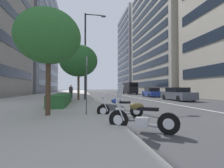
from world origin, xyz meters
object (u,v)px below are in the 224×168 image
Objects in this scene: car_far_down_avenue at (178,94)px; pedestrian_on_plaza at (71,92)px; car_approaching_light at (152,93)px; street_tree_mid_sidewalk at (79,61)px; delivery_van_ahead at (130,88)px; parking_sign_by_curb at (87,79)px; motorcycle_under_tarp at (119,109)px; motorcycle_by_sign_pole at (141,118)px; street_lamp_with_banners at (88,49)px; street_tree_far_plaza at (49,37)px.

pedestrian_on_plaza is at bearing 75.97° from car_far_down_avenue.
car_approaching_light is 0.75× the size of street_tree_mid_sidewalk.
delivery_van_ahead is 2.18× the size of parking_sign_by_curb.
car_far_down_avenue is at bearing 177.42° from delivery_van_ahead.
parking_sign_by_curb reaches higher than motorcycle_under_tarp.
motorcycle_by_sign_pole reaches higher than car_approaching_light.
car_approaching_light is 13.43m from street_lamp_with_banners.
car_far_down_avenue is at bearing -92.12° from motorcycle_by_sign_pole.
street_tree_mid_sidewalk is at bearing 89.74° from car_far_down_avenue.
car_far_down_avenue is 15.59m from street_tree_far_plaza.
motorcycle_by_sign_pole is 0.91× the size of motorcycle_under_tarp.
street_tree_far_plaza is (-17.41, 12.37, 3.02)m from car_approaching_light.
street_tree_far_plaza is (0.10, 1.71, 1.92)m from parking_sign_by_curb.
delivery_van_ahead is (13.49, -0.28, 0.79)m from car_approaching_light.
street_tree_far_plaza is (-10.39, 2.07, -1.99)m from street_lamp_with_banners.
delivery_van_ahead is at bearing 91.19° from pedestrian_on_plaza.
street_tree_far_plaza is (-30.90, 12.65, 2.23)m from delivery_van_ahead.
car_far_down_avenue reaches higher than car_approaching_light.
street_tree_far_plaza is at bearing 9.74° from motorcycle_under_tarp.
car_approaching_light is 20.53m from parking_sign_by_curb.
delivery_van_ahead is 23.45m from street_lamp_with_banners.
motorcycle_by_sign_pole is 15.09m from car_far_down_avenue.
car_far_down_avenue is 2.94× the size of pedestrian_on_plaza.
street_tree_far_plaza is (2.89, 3.34, 3.24)m from motorcycle_by_sign_pole.
street_lamp_with_banners is (-20.50, 10.58, 4.22)m from delivery_van_ahead.
street_tree_mid_sidewalk is 4.48m from pedestrian_on_plaza.
motorcycle_under_tarp is at bearing 162.16° from delivery_van_ahead.
delivery_van_ahead is 1.03× the size of street_tree_mid_sidewalk.
motorcycle_under_tarp is (2.65, 0.11, -0.04)m from motorcycle_by_sign_pole.
motorcycle_under_tarp is at bearing -167.67° from street_tree_mid_sidewalk.
street_lamp_with_banners is 1.65× the size of street_tree_mid_sidewalk.
car_far_down_avenue is 0.50× the size of street_lamp_with_banners.
delivery_van_ahead reaches higher than pedestrian_on_plaza.
motorcycle_under_tarp is 1.32× the size of pedestrian_on_plaza.
street_tree_far_plaza is 9.60m from street_tree_mid_sidewalk.
street_lamp_with_banners reaches higher than car_approaching_light.
pedestrian_on_plaza is at bearing 144.82° from delivery_van_ahead.
car_approaching_light is (20.30, -9.03, 0.23)m from motorcycle_by_sign_pole.
parking_sign_by_curb is at bearing -93.45° from street_tree_far_plaza.
street_lamp_with_banners is (-7.02, 10.30, 5.00)m from car_approaching_light.
car_far_down_avenue is (9.66, -8.83, 0.28)m from motorcycle_under_tarp.
parking_sign_by_curb is 12.69m from pedestrian_on_plaza.
motorcycle_under_tarp is at bearing -94.32° from street_tree_far_plaza.
street_lamp_with_banners is at bearing -1.98° from parking_sign_by_curb.
street_tree_far_plaza reaches higher than pedestrian_on_plaza.
street_lamp_with_banners reaches higher than street_tree_far_plaza.
parking_sign_by_curb is (2.79, 1.63, 1.33)m from motorcycle_by_sign_pole.
delivery_van_ahead is at bearing -27.29° from street_lamp_with_banners.
motorcycle_by_sign_pole is at bearing -42.86° from pedestrian_on_plaza.
motorcycle_by_sign_pole is 0.40× the size of street_tree_far_plaza.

